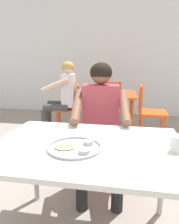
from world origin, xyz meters
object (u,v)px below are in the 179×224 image
(chair_red_right, at_px, (147,108))
(chair_red_far, at_px, (110,101))
(table_foreground, at_px, (87,155))
(patron_background, at_px, (63,92))
(chair_red_left, at_px, (72,105))
(drinking_cup, at_px, (176,144))
(table_background_red, at_px, (110,98))
(thali_tray, at_px, (75,147))
(chair_foreground, at_px, (101,135))
(diner_foreground, at_px, (100,118))

(chair_red_right, height_order, chair_red_far, chair_red_far)
(table_foreground, height_order, chair_red_far, chair_red_far)
(patron_background, bearing_deg, chair_red_far, 37.34)
(chair_red_left, height_order, chair_red_right, chair_red_right)
(chair_red_left, bearing_deg, drinking_cup, -61.50)
(drinking_cup, bearing_deg, table_foreground, 178.19)
(table_background_red, relative_size, chair_red_left, 1.00)
(chair_red_left, distance_m, patron_background, 0.28)
(thali_tray, xyz_separation_m, chair_foreground, (0.04, 0.93, -0.26))
(thali_tray, xyz_separation_m, diner_foreground, (0.07, 0.72, -0.01))
(thali_tray, height_order, chair_red_left, chair_red_left)
(chair_red_left, height_order, chair_red_far, chair_red_far)
(chair_red_left, bearing_deg, chair_red_right, -1.07)
(thali_tray, height_order, patron_background, patron_background)
(chair_red_far, bearing_deg, table_background_red, -85.84)
(diner_foreground, xyz_separation_m, chair_red_left, (-0.69, 1.58, -0.23))
(table_background_red, bearing_deg, patron_background, -179.19)
(chair_red_right, xyz_separation_m, chair_red_far, (-0.65, 0.54, -0.01))
(thali_tray, xyz_separation_m, chair_red_right, (0.63, 2.28, -0.25))
(patron_background, bearing_deg, chair_red_left, 23.75)
(patron_background, bearing_deg, drinking_cup, -58.24)
(thali_tray, bearing_deg, diner_foreground, 84.80)
(table_foreground, relative_size, chair_red_right, 1.40)
(table_background_red, xyz_separation_m, chair_red_far, (-0.04, 0.56, -0.15))
(diner_foreground, height_order, chair_red_far, diner_foreground)
(table_foreground, relative_size, thali_tray, 3.65)
(thali_tray, distance_m, diner_foreground, 0.72)
(table_foreground, xyz_separation_m, chair_red_left, (-0.69, 2.22, -0.16))
(drinking_cup, height_order, chair_red_left, chair_red_left)
(diner_foreground, bearing_deg, thali_tray, -95.20)
(table_background_red, relative_size, chair_red_far, 0.98)
(patron_background, bearing_deg, table_foreground, -69.20)
(thali_tray, bearing_deg, chair_red_left, 105.25)
(drinking_cup, height_order, chair_red_right, chair_red_right)
(patron_background, bearing_deg, thali_tray, -71.24)
(chair_red_right, relative_size, chair_red_far, 1.00)
(thali_tray, distance_m, table_background_red, 2.26)
(drinking_cup, distance_m, chair_red_right, 2.24)
(thali_tray, distance_m, patron_background, 2.37)
(chair_foreground, distance_m, chair_red_right, 1.47)
(chair_foreground, distance_m, table_background_red, 1.33)
(table_foreground, distance_m, chair_red_right, 2.28)
(thali_tray, bearing_deg, chair_red_far, 90.27)
(drinking_cup, xyz_separation_m, patron_background, (-1.35, 2.18, -0.05))
(chair_foreground, relative_size, chair_red_left, 1.00)
(chair_foreground, bearing_deg, thali_tray, -92.73)
(table_foreground, bearing_deg, chair_red_far, 91.57)
(drinking_cup, relative_size, table_background_red, 0.11)
(thali_tray, distance_m, chair_red_left, 2.40)
(table_background_red, bearing_deg, thali_tray, -90.69)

